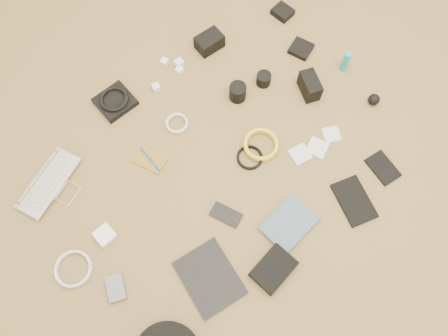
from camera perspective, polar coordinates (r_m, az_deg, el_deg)
laptop at (r=1.79m, az=-20.86°, el=-2.44°), size 0.34×0.30×0.02m
headphone_pouch at (r=1.88m, az=-14.03°, el=8.41°), size 0.15×0.14×0.03m
headphones at (r=1.87m, az=-14.18°, el=8.72°), size 0.15×0.15×0.02m
charger_a at (r=1.89m, az=-8.86°, el=10.37°), size 0.04×0.04×0.03m
charger_b at (r=1.92m, az=-5.86°, el=12.58°), size 0.04×0.04×0.03m
charger_c at (r=1.95m, az=-7.77°, el=13.58°), size 0.04×0.04×0.03m
charger_d at (r=1.94m, az=-5.86°, el=13.44°), size 0.04×0.04×0.03m
dslr_camera at (r=1.97m, az=-1.92°, el=16.13°), size 0.12×0.08×0.07m
lens_pouch at (r=2.12m, az=7.66°, el=19.54°), size 0.09×0.10×0.03m
notebook_olive at (r=1.75m, az=-9.63°, el=1.09°), size 0.12×0.15×0.01m
pen_blue at (r=1.74m, az=-9.67°, el=1.18°), size 0.01×0.13×0.01m
cable_white_a at (r=1.80m, az=-6.16°, el=5.74°), size 0.10×0.10×0.01m
lens_a at (r=1.82m, az=1.80°, el=9.88°), size 0.07×0.07×0.08m
lens_b at (r=1.88m, az=5.20°, el=11.49°), size 0.08×0.08×0.06m
card_reader at (r=2.01m, az=10.02°, el=15.09°), size 0.12×0.12×0.02m
power_brick at (r=1.68m, az=-15.28°, el=-8.45°), size 0.07×0.07×0.03m
cable_white_b at (r=1.69m, az=-19.02°, el=-12.36°), size 0.14×0.14×0.01m
cable_black at (r=1.73m, az=3.37°, el=1.33°), size 0.12×0.12×0.01m
cable_yellow at (r=1.75m, az=4.82°, el=2.94°), size 0.17×0.17×0.02m
flash at (r=1.87m, az=11.13°, el=10.49°), size 0.10×0.13×0.09m
lens_cleaner at (r=1.96m, az=15.60°, el=13.26°), size 0.04×0.04×0.10m
battery_charger at (r=1.63m, az=-13.93°, el=-14.97°), size 0.09×0.11×0.03m
tablet at (r=1.60m, az=-1.89°, el=-14.15°), size 0.20×0.25×0.01m
phone at (r=1.65m, az=0.27°, el=-6.12°), size 0.10×0.13×0.01m
filter_case_left at (r=1.76m, az=9.92°, el=1.75°), size 0.08×0.08×0.01m
filter_case_mid at (r=1.78m, az=12.08°, el=2.58°), size 0.10×0.10×0.01m
filter_case_right at (r=1.82m, az=13.86°, el=4.27°), size 0.09×0.09×0.01m
air_blower at (r=1.92m, az=18.99°, el=8.46°), size 0.05×0.05×0.05m
drive_case at (r=1.60m, az=6.49°, el=-12.98°), size 0.17×0.13×0.04m
paperback at (r=1.65m, az=10.39°, el=-8.86°), size 0.21×0.17×0.02m
notebook_black_a at (r=1.73m, az=16.62°, el=-4.13°), size 0.16×0.20×0.01m
notebook_black_b at (r=1.82m, az=20.03°, el=0.02°), size 0.10×0.14×0.01m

